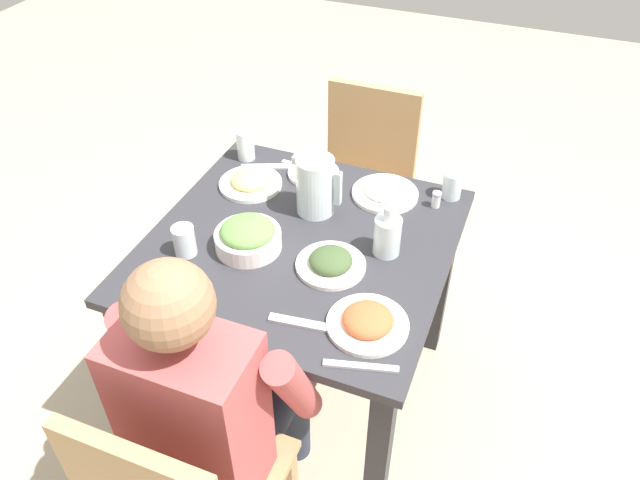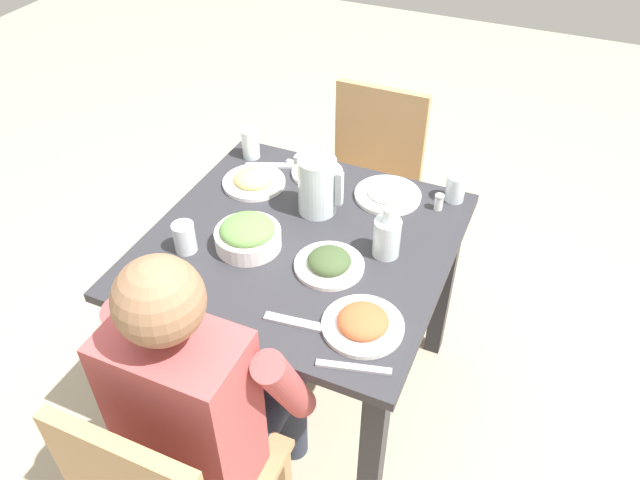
{
  "view_description": "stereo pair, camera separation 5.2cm",
  "coord_description": "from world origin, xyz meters",
  "px_view_note": "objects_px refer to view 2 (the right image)",
  "views": [
    {
      "loc": [
        0.58,
        -1.3,
        1.93
      ],
      "look_at": [
        0.06,
        0.02,
        0.74
      ],
      "focal_mm": 34.52,
      "sensor_mm": 36.0,
      "label": 1
    },
    {
      "loc": [
        0.62,
        -1.28,
        1.93
      ],
      "look_at": [
        0.06,
        0.02,
        0.74
      ],
      "focal_mm": 34.52,
      "sensor_mm": 36.0,
      "label": 2
    }
  ],
  "objects_px": {
    "plate_dolmas": "(329,263)",
    "salad_bowl": "(248,235)",
    "plate_yoghurt": "(388,193)",
    "oil_carafe": "(387,239)",
    "plate_rice_curry": "(363,323)",
    "chair_far": "(370,181)",
    "water_glass_center": "(456,188)",
    "water_pitcher": "(317,186)",
    "water_glass_by_pitcher": "(251,144)",
    "diner_near": "(208,396)",
    "water_glass_far_left": "(185,237)",
    "plate_beans": "(317,171)",
    "plate_fries": "(254,180)",
    "dining_table": "(301,270)",
    "salt_shaker": "(439,202)"
  },
  "relations": [
    {
      "from": "diner_near",
      "to": "water_glass_far_left",
      "type": "xyz_separation_m",
      "value": [
        -0.28,
        0.36,
        0.16
      ]
    },
    {
      "from": "diner_near",
      "to": "salt_shaker",
      "type": "height_order",
      "value": "diner_near"
    },
    {
      "from": "water_glass_by_pitcher",
      "to": "salad_bowl",
      "type": "bearing_deg",
      "value": -62.52
    },
    {
      "from": "diner_near",
      "to": "water_pitcher",
      "type": "bearing_deg",
      "value": 90.02
    },
    {
      "from": "chair_far",
      "to": "water_glass_center",
      "type": "bearing_deg",
      "value": -40.5
    },
    {
      "from": "plate_rice_curry",
      "to": "plate_dolmas",
      "type": "bearing_deg",
      "value": 133.6
    },
    {
      "from": "plate_rice_curry",
      "to": "oil_carafe",
      "type": "distance_m",
      "value": 0.3
    },
    {
      "from": "chair_far",
      "to": "salad_bowl",
      "type": "relative_size",
      "value": 4.32
    },
    {
      "from": "salad_bowl",
      "to": "oil_carafe",
      "type": "distance_m",
      "value": 0.41
    },
    {
      "from": "plate_yoghurt",
      "to": "oil_carafe",
      "type": "relative_size",
      "value": 1.33
    },
    {
      "from": "water_pitcher",
      "to": "plate_rice_curry",
      "type": "bearing_deg",
      "value": -53.06
    },
    {
      "from": "plate_yoghurt",
      "to": "plate_fries",
      "type": "relative_size",
      "value": 1.03
    },
    {
      "from": "salad_bowl",
      "to": "salt_shaker",
      "type": "xyz_separation_m",
      "value": [
        0.47,
        0.4,
        -0.01
      ]
    },
    {
      "from": "water_glass_far_left",
      "to": "diner_near",
      "type": "bearing_deg",
      "value": -52.16
    },
    {
      "from": "salad_bowl",
      "to": "plate_rice_curry",
      "type": "relative_size",
      "value": 0.92
    },
    {
      "from": "diner_near",
      "to": "chair_far",
      "type": "bearing_deg",
      "value": 90.89
    },
    {
      "from": "chair_far",
      "to": "salt_shaker",
      "type": "relative_size",
      "value": 15.8
    },
    {
      "from": "dining_table",
      "to": "water_glass_center",
      "type": "height_order",
      "value": "water_glass_center"
    },
    {
      "from": "plate_dolmas",
      "to": "salad_bowl",
      "type": "bearing_deg",
      "value": -178.29
    },
    {
      "from": "water_glass_far_left",
      "to": "plate_rice_curry",
      "type": "bearing_deg",
      "value": -7.7
    },
    {
      "from": "salad_bowl",
      "to": "plate_fries",
      "type": "xyz_separation_m",
      "value": [
        -0.14,
        0.29,
        -0.02
      ]
    },
    {
      "from": "plate_beans",
      "to": "water_glass_far_left",
      "type": "bearing_deg",
      "value": -110.77
    },
    {
      "from": "water_glass_by_pitcher",
      "to": "water_glass_far_left",
      "type": "relative_size",
      "value": 1.15
    },
    {
      "from": "salad_bowl",
      "to": "water_glass_far_left",
      "type": "distance_m",
      "value": 0.18
    },
    {
      "from": "salad_bowl",
      "to": "water_glass_by_pitcher",
      "type": "distance_m",
      "value": 0.49
    },
    {
      "from": "salad_bowl",
      "to": "oil_carafe",
      "type": "height_order",
      "value": "oil_carafe"
    },
    {
      "from": "dining_table",
      "to": "plate_yoghurt",
      "type": "bearing_deg",
      "value": 61.41
    },
    {
      "from": "water_pitcher",
      "to": "plate_fries",
      "type": "height_order",
      "value": "water_pitcher"
    },
    {
      "from": "diner_near",
      "to": "water_glass_by_pitcher",
      "type": "xyz_separation_m",
      "value": [
        -0.35,
        0.89,
        0.16
      ]
    },
    {
      "from": "diner_near",
      "to": "plate_dolmas",
      "type": "height_order",
      "value": "diner_near"
    },
    {
      "from": "plate_yoghurt",
      "to": "water_glass_by_pitcher",
      "type": "height_order",
      "value": "water_glass_by_pitcher"
    },
    {
      "from": "plate_beans",
      "to": "plate_yoghurt",
      "type": "bearing_deg",
      "value": -5.75
    },
    {
      "from": "water_pitcher",
      "to": "salad_bowl",
      "type": "relative_size",
      "value": 0.96
    },
    {
      "from": "water_glass_far_left",
      "to": "oil_carafe",
      "type": "xyz_separation_m",
      "value": [
        0.55,
        0.22,
        0.01
      ]
    },
    {
      "from": "plate_fries",
      "to": "oil_carafe",
      "type": "bearing_deg",
      "value": -16.91
    },
    {
      "from": "plate_fries",
      "to": "water_glass_far_left",
      "type": "height_order",
      "value": "water_glass_far_left"
    },
    {
      "from": "water_pitcher",
      "to": "diner_near",
      "type": "bearing_deg",
      "value": -89.98
    },
    {
      "from": "diner_near",
      "to": "plate_beans",
      "type": "xyz_separation_m",
      "value": [
        -0.08,
        0.88,
        0.13
      ]
    },
    {
      "from": "diner_near",
      "to": "dining_table",
      "type": "bearing_deg",
      "value": 88.78
    },
    {
      "from": "plate_yoghurt",
      "to": "water_pitcher",
      "type": "bearing_deg",
      "value": -139.2
    },
    {
      "from": "water_pitcher",
      "to": "water_glass_by_pitcher",
      "type": "xyz_separation_m",
      "value": [
        -0.35,
        0.2,
        -0.04
      ]
    },
    {
      "from": "plate_rice_curry",
      "to": "water_glass_center",
      "type": "height_order",
      "value": "water_glass_center"
    },
    {
      "from": "plate_yoghurt",
      "to": "oil_carafe",
      "type": "height_order",
      "value": "oil_carafe"
    },
    {
      "from": "diner_near",
      "to": "oil_carafe",
      "type": "xyz_separation_m",
      "value": [
        0.27,
        0.58,
        0.17
      ]
    },
    {
      "from": "plate_yoghurt",
      "to": "plate_dolmas",
      "type": "distance_m",
      "value": 0.39
    },
    {
      "from": "plate_beans",
      "to": "dining_table",
      "type": "bearing_deg",
      "value": -74.74
    },
    {
      "from": "chair_far",
      "to": "plate_dolmas",
      "type": "xyz_separation_m",
      "value": [
        0.16,
        -0.81,
        0.27
      ]
    },
    {
      "from": "plate_dolmas",
      "to": "plate_rice_curry",
      "type": "bearing_deg",
      "value": -46.4
    },
    {
      "from": "dining_table",
      "to": "salt_shaker",
      "type": "xyz_separation_m",
      "value": [
        0.34,
        0.32,
        0.15
      ]
    },
    {
      "from": "dining_table",
      "to": "chair_far",
      "type": "distance_m",
      "value": 0.75
    }
  ]
}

